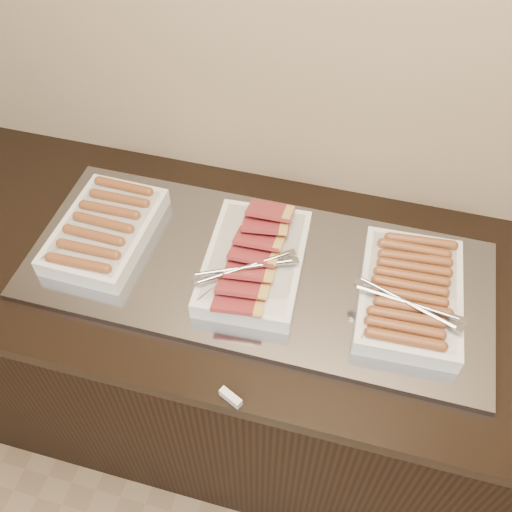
{
  "coord_description": "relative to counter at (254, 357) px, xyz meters",
  "views": [
    {
      "loc": [
        0.25,
        1.24,
        2.08
      ],
      "look_at": [
        0.01,
        2.13,
        0.97
      ],
      "focal_mm": 40.0,
      "sensor_mm": 36.0,
      "label": 1
    }
  ],
  "objects": [
    {
      "name": "dish_left",
      "position": [
        -0.41,
        0.0,
        0.5
      ],
      "size": [
        0.24,
        0.35,
        0.07
      ],
      "rotation": [
        0.0,
        0.0,
        -0.03
      ],
      "color": "silver",
      "rests_on": "warming_tray"
    },
    {
      "name": "label_holder",
      "position": [
        0.05,
        -0.36,
        0.46
      ],
      "size": [
        0.06,
        0.04,
        0.02
      ],
      "primitive_type": "cube",
      "rotation": [
        0.0,
        0.0,
        -0.43
      ],
      "color": "silver",
      "rests_on": "counter"
    },
    {
      "name": "warming_tray",
      "position": [
        0.01,
        0.0,
        0.46
      ],
      "size": [
        1.2,
        0.5,
        0.02
      ],
      "primitive_type": "cube",
      "color": "gray",
      "rests_on": "counter"
    },
    {
      "name": "dish_center",
      "position": [
        0.0,
        -0.0,
        0.5
      ],
      "size": [
        0.27,
        0.39,
        0.09
      ],
      "rotation": [
        0.0,
        0.0,
        0.06
      ],
      "color": "silver",
      "rests_on": "warming_tray"
    },
    {
      "name": "counter",
      "position": [
        0.0,
        0.0,
        0.0
      ],
      "size": [
        2.06,
        0.76,
        0.9
      ],
      "color": "black",
      "rests_on": "ground"
    },
    {
      "name": "dish_right",
      "position": [
        0.4,
        -0.0,
        0.5
      ],
      "size": [
        0.27,
        0.38,
        0.08
      ],
      "rotation": [
        0.0,
        0.0,
        0.04
      ],
      "color": "silver",
      "rests_on": "warming_tray"
    }
  ]
}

